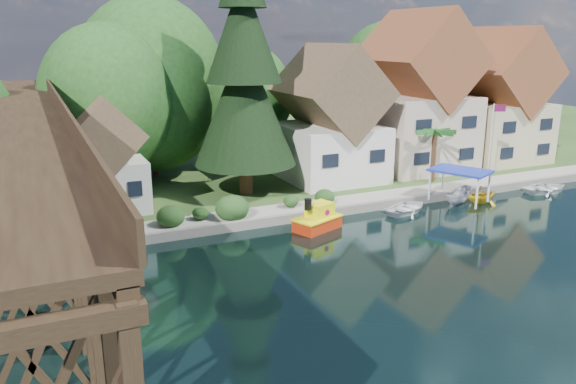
# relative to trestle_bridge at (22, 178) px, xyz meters

# --- Properties ---
(ground) EXTENTS (140.00, 140.00, 0.00)m
(ground) POSITION_rel_trestle_bridge_xyz_m (16.00, -5.17, -5.35)
(ground) COLOR black
(ground) RESTS_ON ground
(bank) EXTENTS (140.00, 52.00, 0.50)m
(bank) POSITION_rel_trestle_bridge_xyz_m (16.00, 28.83, -5.10)
(bank) COLOR #2B451B
(bank) RESTS_ON ground
(seawall) EXTENTS (60.00, 0.40, 0.62)m
(seawall) POSITION_rel_trestle_bridge_xyz_m (20.00, 2.83, -5.04)
(seawall) COLOR slate
(seawall) RESTS_ON ground
(promenade) EXTENTS (50.00, 2.60, 0.06)m
(promenade) POSITION_rel_trestle_bridge_xyz_m (22.00, 4.13, -4.82)
(promenade) COLOR gray
(promenade) RESTS_ON bank
(trestle_bridge) EXTENTS (4.12, 44.18, 9.30)m
(trestle_bridge) POSITION_rel_trestle_bridge_xyz_m (0.00, 0.00, 0.00)
(trestle_bridge) COLOR black
(trestle_bridge) RESTS_ON ground
(house_left) EXTENTS (7.64, 8.64, 11.02)m
(house_left) POSITION_rel_trestle_bridge_xyz_m (23.00, 10.83, -0.21)
(house_left) COLOR silver
(house_left) RESTS_ON bank
(house_center) EXTENTS (8.65, 9.18, 13.89)m
(house_center) POSITION_rel_trestle_bridge_xyz_m (32.00, 11.33, 1.07)
(house_center) COLOR #BFAA95
(house_center) RESTS_ON bank
(house_right) EXTENTS (8.15, 8.64, 12.45)m
(house_right) POSITION_rel_trestle_bridge_xyz_m (41.00, 10.83, 0.43)
(house_right) COLOR #BEB188
(house_right) RESTS_ON bank
(shed) EXTENTS (5.09, 5.40, 7.85)m
(shed) POSITION_rel_trestle_bridge_xyz_m (5.00, 9.33, -1.52)
(shed) COLOR silver
(shed) RESTS_ON bank
(bg_trees) EXTENTS (49.90, 13.30, 10.57)m
(bg_trees) POSITION_rel_trestle_bridge_xyz_m (17.00, 16.08, 1.94)
(bg_trees) COLOR #382314
(bg_trees) RESTS_ON bank
(shrubs) EXTENTS (15.76, 2.47, 1.70)m
(shrubs) POSITION_rel_trestle_bridge_xyz_m (11.40, 4.09, -4.12)
(shrubs) COLOR #193914
(shrubs) RESTS_ON bank
(conifer) EXTENTS (7.54, 7.54, 18.57)m
(conifer) POSITION_rel_trestle_bridge_xyz_m (15.02, 9.27, 4.09)
(conifer) COLOR #382314
(conifer) RESTS_ON bank
(palm_tree) EXTENTS (3.67, 3.67, 4.57)m
(palm_tree) POSITION_rel_trestle_bridge_xyz_m (30.15, 6.24, -0.86)
(palm_tree) COLOR #382314
(palm_tree) RESTS_ON bank
(flagpole) EXTENTS (0.95, 0.42, 6.42)m
(flagpole) POSITION_rel_trestle_bridge_xyz_m (34.12, 4.02, -0.91)
(flagpole) COLOR white
(flagpole) RESTS_ON bank
(tugboat) EXTENTS (3.58, 2.77, 2.30)m
(tugboat) POSITION_rel_trestle_bridge_xyz_m (16.75, 0.87, -4.66)
(tugboat) COLOR #B6290C
(tugboat) RESTS_ON ground
(boat_white_a) EXTENTS (4.45, 3.76, 0.78)m
(boat_white_a) POSITION_rel_trestle_bridge_xyz_m (24.24, 1.50, -4.96)
(boat_white_a) COLOR white
(boat_white_a) RESTS_ON ground
(boat_canopy) EXTENTS (4.30, 4.89, 2.63)m
(boat_canopy) POSITION_rel_trestle_bridge_xyz_m (28.81, 1.51, -4.22)
(boat_canopy) COLOR silver
(boat_canopy) RESTS_ON ground
(boat_yellow) EXTENTS (2.80, 2.44, 1.44)m
(boat_yellow) POSITION_rel_trestle_bridge_xyz_m (30.64, 1.05, -4.63)
(boat_yellow) COLOR gold
(boat_yellow) RESTS_ON ground
(boat_white_b) EXTENTS (4.13, 3.06, 0.82)m
(boat_white_b) POSITION_rel_trestle_bridge_xyz_m (37.52, 1.19, -4.94)
(boat_white_b) COLOR white
(boat_white_b) RESTS_ON ground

